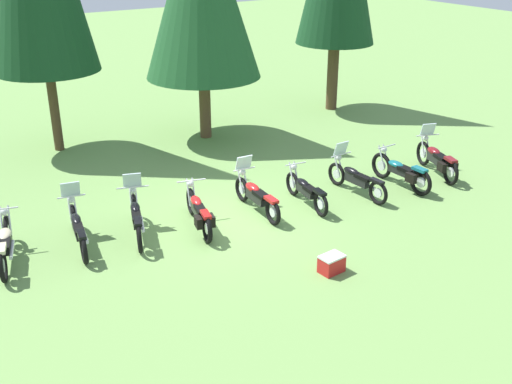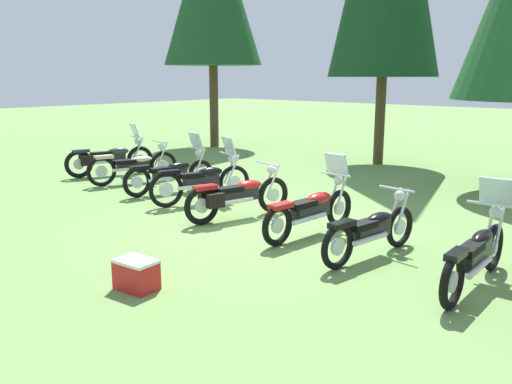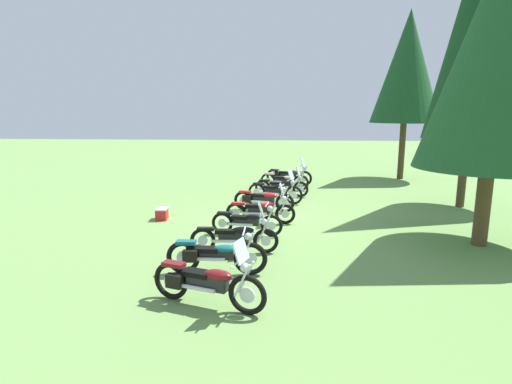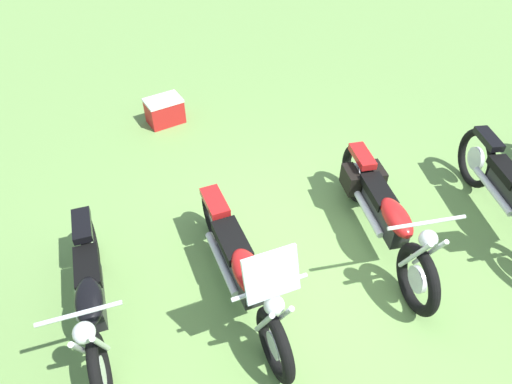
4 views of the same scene
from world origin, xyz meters
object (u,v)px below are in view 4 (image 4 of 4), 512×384
Objects in this scene: motorcycle_4 at (383,211)px; picnic_cooler at (165,111)px; motorcycle_5 at (242,268)px; motorcycle_6 at (91,293)px.

motorcycle_4 is 3.68m from picnic_cooler.
motorcycle_4 is 0.99× the size of motorcycle_5.
motorcycle_5 is (1.69, 0.07, 0.01)m from motorcycle_4.
motorcycle_6 is 3.48m from picnic_cooler.
motorcycle_6 is (1.35, -0.34, -0.04)m from motorcycle_5.
motorcycle_4 is at bearing 113.34° from picnic_cooler.
motorcycle_5 reaches higher than motorcycle_6.
motorcycle_6 is at bearing 62.87° from picnic_cooler.
motorcycle_5 is 4.09× the size of picnic_cooler.
motorcycle_5 is at bearing 86.05° from picnic_cooler.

